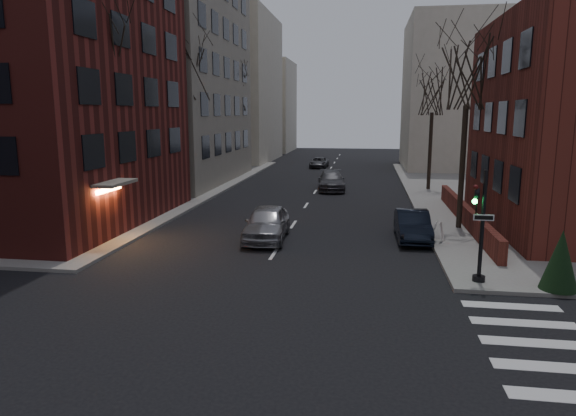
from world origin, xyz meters
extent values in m
plane|color=black|center=(0.00, 0.00, 0.00)|extent=(160.00, 160.00, 0.00)
cube|color=maroon|center=(-15.50, 16.50, 9.00)|extent=(15.00, 15.00, 18.00)
cube|color=gray|center=(-17.00, 34.00, 14.00)|extent=(18.00, 18.00, 28.00)
cube|color=maroon|center=(9.30, 19.00, 0.65)|extent=(0.35, 16.00, 1.00)
cube|color=beige|center=(-15.00, 55.00, 9.00)|extent=(14.00, 16.00, 18.00)
cube|color=beige|center=(15.00, 50.00, 8.00)|extent=(14.00, 14.00, 16.00)
cube|color=beige|center=(-13.00, 72.00, 7.00)|extent=(10.00, 12.00, 14.00)
cylinder|color=black|center=(8.00, 9.00, 2.15)|extent=(0.14, 0.14, 4.00)
cylinder|color=black|center=(8.00, 9.00, 0.25)|extent=(0.44, 0.44, 0.20)
imported|color=black|center=(7.75, 9.00, 3.00)|extent=(0.16, 0.20, 1.00)
sphere|color=#19FF4C|center=(7.68, 8.95, 3.05)|extent=(0.18, 0.18, 0.18)
cube|color=white|center=(8.00, 8.88, 2.50)|extent=(0.70, 0.03, 0.22)
cylinder|color=#2D231C|center=(-8.80, 14.00, 3.47)|extent=(0.28, 0.28, 6.65)
cylinder|color=#2D231C|center=(-8.80, 26.00, 3.65)|extent=(0.28, 0.28, 7.00)
cylinder|color=#2D231C|center=(-8.80, 40.00, 3.30)|extent=(0.28, 0.28, 6.30)
cylinder|color=#2D231C|center=(8.80, 18.00, 3.30)|extent=(0.28, 0.28, 6.30)
cylinder|color=#2D231C|center=(8.80, 32.00, 3.12)|extent=(0.28, 0.28, 5.95)
cylinder|color=black|center=(-8.20, 22.00, 3.15)|extent=(0.12, 0.12, 6.00)
sphere|color=#FFA54C|center=(-8.20, 22.00, 6.25)|extent=(0.36, 0.36, 0.36)
cylinder|color=black|center=(-8.20, 42.00, 3.15)|extent=(0.12, 0.12, 6.00)
sphere|color=#FFA54C|center=(-8.20, 42.00, 6.25)|extent=(0.36, 0.36, 0.36)
imported|color=black|center=(6.20, 15.44, 0.72)|extent=(1.61, 4.38, 1.43)
imported|color=gray|center=(-0.80, 14.45, 0.82)|extent=(2.17, 4.92, 1.65)
imported|color=#39393E|center=(1.19, 31.14, 0.74)|extent=(2.55, 5.28, 1.48)
imported|color=#414045|center=(-1.36, 47.99, 0.57)|extent=(1.99, 4.15, 1.14)
cube|color=white|center=(7.30, 14.73, 0.61)|extent=(0.55, 0.66, 0.92)
cone|color=black|center=(10.50, 8.50, 1.19)|extent=(1.64, 1.64, 2.08)
camera|label=1|loc=(3.91, -9.43, 6.10)|focal=32.00mm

